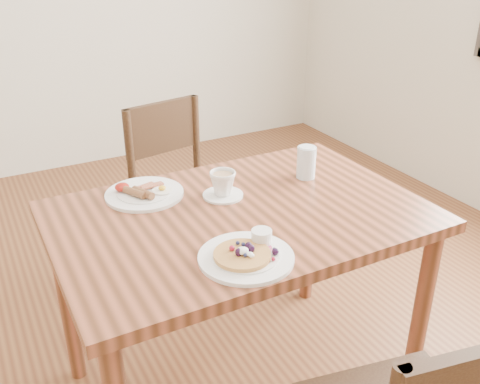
# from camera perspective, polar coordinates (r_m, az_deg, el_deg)

# --- Properties ---
(ground) EXTENTS (5.00, 5.00, 0.00)m
(ground) POSITION_cam_1_polar(r_m,az_deg,el_deg) (2.20, 0.00, -19.59)
(ground) COLOR #5D301A
(ground) RESTS_ON ground
(dining_table) EXTENTS (1.20, 0.80, 0.75)m
(dining_table) POSITION_cam_1_polar(r_m,az_deg,el_deg) (1.80, 0.00, -4.85)
(dining_table) COLOR brown
(dining_table) RESTS_ON ground
(chair_far) EXTENTS (0.49, 0.49, 0.88)m
(chair_far) POSITION_cam_1_polar(r_m,az_deg,el_deg) (2.51, -6.31, 0.29)
(chair_far) COLOR #3D2A16
(chair_far) RESTS_ON ground
(pancake_plate) EXTENTS (0.27, 0.27, 0.06)m
(pancake_plate) POSITION_cam_1_polar(r_m,az_deg,el_deg) (1.50, 0.75, -6.64)
(pancake_plate) COLOR white
(pancake_plate) RESTS_ON dining_table
(breakfast_plate) EXTENTS (0.27, 0.27, 0.04)m
(breakfast_plate) POSITION_cam_1_polar(r_m,az_deg,el_deg) (1.87, -10.28, -0.09)
(breakfast_plate) COLOR white
(breakfast_plate) RESTS_ON dining_table
(teacup_saucer) EXTENTS (0.14, 0.14, 0.09)m
(teacup_saucer) POSITION_cam_1_polar(r_m,az_deg,el_deg) (1.83, -1.85, 0.74)
(teacup_saucer) COLOR white
(teacup_saucer) RESTS_ON dining_table
(water_glass) EXTENTS (0.07, 0.07, 0.12)m
(water_glass) POSITION_cam_1_polar(r_m,az_deg,el_deg) (1.98, 7.08, 3.15)
(water_glass) COLOR silver
(water_glass) RESTS_ON dining_table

